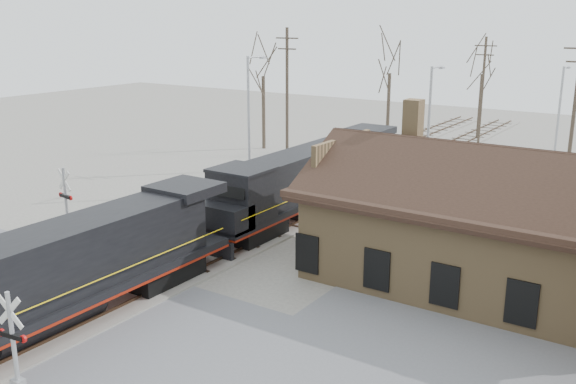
# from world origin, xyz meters

# --- Properties ---
(ground) EXTENTS (140.00, 140.00, 0.00)m
(ground) POSITION_xyz_m (0.00, 0.00, 0.00)
(ground) COLOR #A09B91
(ground) RESTS_ON ground
(road) EXTENTS (60.00, 9.00, 0.03)m
(road) POSITION_xyz_m (0.00, 0.00, 0.01)
(road) COLOR slate
(road) RESTS_ON ground
(track_main) EXTENTS (3.40, 90.00, 0.24)m
(track_main) POSITION_xyz_m (0.00, 15.00, 0.07)
(track_main) COLOR #A09B91
(track_main) RESTS_ON ground
(track_siding) EXTENTS (3.40, 90.00, 0.24)m
(track_siding) POSITION_xyz_m (-4.50, 15.00, 0.07)
(track_siding) COLOR #A09B91
(track_siding) RESTS_ON ground
(depot) EXTENTS (15.20, 9.31, 7.90)m
(depot) POSITION_xyz_m (11.99, 12.00, 2.41)
(depot) COLOR #92744B
(depot) RESTS_ON ground
(locomotive_lead) EXTENTS (2.82, 18.91, 4.20)m
(locomotive_lead) POSITION_xyz_m (0.00, -2.55, 2.20)
(locomotive_lead) COLOR black
(locomotive_lead) RESTS_ON ground
(locomotive_trailing) EXTENTS (2.82, 18.91, 3.97)m
(locomotive_trailing) POSITION_xyz_m (0.00, 16.63, 2.20)
(locomotive_trailing) COLOR black
(locomotive_trailing) RESTS_ON ground
(crossbuck_near) EXTENTS (1.14, 0.30, 4.00)m
(crossbuck_near) POSITION_xyz_m (3.67, -5.55, 1.88)
(crossbuck_near) COLOR #A5A8AD
(crossbuck_near) RESTS_ON ground
(crossbuck_far) EXTENTS (1.22, 0.32, 4.29)m
(crossbuck_far) POSITION_xyz_m (-7.17, 4.77, 2.00)
(crossbuck_far) COLOR #A5A8AD
(crossbuck_far) RESTS_ON ground
(streetlight_a) EXTENTS (0.25, 2.04, 9.24)m
(streetlight_a) POSITION_xyz_m (-5.89, 18.91, 5.16)
(streetlight_a) COLOR #A5A8AD
(streetlight_a) RESTS_ON ground
(streetlight_b) EXTENTS (0.25, 2.04, 8.78)m
(streetlight_b) POSITION_xyz_m (5.20, 22.94, 4.93)
(streetlight_b) COLOR #A5A8AD
(streetlight_b) RESTS_ON ground
(streetlight_c) EXTENTS (0.25, 2.04, 8.22)m
(streetlight_c) POSITION_xyz_m (10.39, 35.69, 4.64)
(streetlight_c) COLOR #A5A8AD
(streetlight_c) RESTS_ON ground
(utility_pole_a) EXTENTS (2.00, 0.24, 10.96)m
(utility_pole_a) POSITION_xyz_m (-7.79, 26.24, 5.71)
(utility_pole_a) COLOR #382D23
(utility_pole_a) RESTS_ON ground
(utility_pole_b) EXTENTS (2.00, 0.24, 10.04)m
(utility_pole_b) POSITION_xyz_m (2.16, 43.34, 5.24)
(utility_pole_b) COLOR #382D23
(utility_pole_b) RESTS_ON ground
(utility_pole_c) EXTENTS (2.00, 0.24, 10.67)m
(utility_pole_c) POSITION_xyz_m (12.80, 27.33, 5.57)
(utility_pole_c) COLOR #382D23
(utility_pole_c) RESTS_ON ground
(tree_a) EXTENTS (4.39, 4.39, 10.75)m
(tree_a) POSITION_xyz_m (-14.18, 31.95, 7.66)
(tree_a) COLOR #382D23
(tree_a) RESTS_ON ground
(tree_b) EXTENTS (4.59, 4.59, 11.24)m
(tree_b) POSITION_xyz_m (-4.53, 37.81, 8.01)
(tree_b) COLOR #382D23
(tree_b) RESTS_ON ground
(tree_c) EXTENTS (4.25, 4.25, 10.41)m
(tree_c) POSITION_xyz_m (0.78, 47.49, 7.41)
(tree_c) COLOR #382D23
(tree_c) RESTS_ON ground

